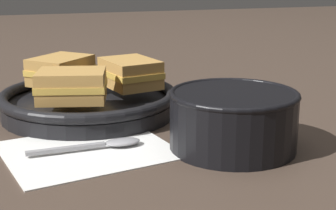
{
  "coord_description": "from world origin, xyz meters",
  "views": [
    {
      "loc": [
        -0.18,
        -0.66,
        0.24
      ],
      "look_at": [
        0.04,
        0.03,
        0.04
      ],
      "focal_mm": 55.0,
      "sensor_mm": 36.0,
      "label": 1
    }
  ],
  "objects": [
    {
      "name": "soup_bowl",
      "position": [
        0.1,
        -0.06,
        0.04
      ],
      "size": [
        0.17,
        0.17,
        0.08
      ],
      "color": "black",
      "rests_on": "ground_plane"
    },
    {
      "name": "sandwich_far_left",
      "position": [
        -0.09,
        0.22,
        0.07
      ],
      "size": [
        0.13,
        0.13,
        0.05
      ],
      "rotation": [
        0.0,
        0.0,
        10.21
      ],
      "color": "#C18E47",
      "rests_on": "skillet"
    },
    {
      "name": "napkin",
      "position": [
        -0.09,
        -0.01,
        0.0
      ],
      "size": [
        0.24,
        0.22,
        0.0
      ],
      "color": "white",
      "rests_on": "ground_plane"
    },
    {
      "name": "spoon",
      "position": [
        -0.06,
        -0.01,
        0.01
      ],
      "size": [
        0.15,
        0.03,
        0.01
      ],
      "rotation": [
        0.0,
        0.0,
        0.05
      ],
      "color": "#9E9EA3",
      "rests_on": "napkin"
    },
    {
      "name": "sandwich_near_left",
      "position": [
        -0.09,
        0.1,
        0.07
      ],
      "size": [
        0.12,
        0.1,
        0.05
      ],
      "rotation": [
        0.0,
        0.0,
        6.03
      ],
      "color": "#C18E47",
      "rests_on": "skillet"
    },
    {
      "name": "sandwich_near_right",
      "position": [
        0.01,
        0.16,
        0.07
      ],
      "size": [
        0.1,
        0.12,
        0.05
      ],
      "rotation": [
        0.0,
        0.0,
        8.08
      ],
      "color": "#C18E47",
      "rests_on": "skillet"
    },
    {
      "name": "skillet",
      "position": [
        -0.06,
        0.16,
        0.02
      ],
      "size": [
        0.29,
        0.29,
        0.04
      ],
      "color": "black",
      "rests_on": "ground_plane"
    },
    {
      "name": "ground_plane",
      "position": [
        0.0,
        0.0,
        0.0
      ],
      "size": [
        4.0,
        4.0,
        0.0
      ],
      "primitive_type": "plane",
      "color": "#47382D"
    }
  ]
}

